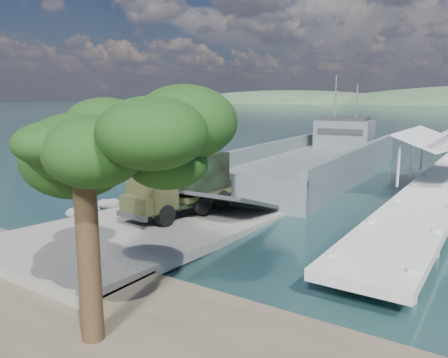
{
  "coord_description": "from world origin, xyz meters",
  "views": [
    {
      "loc": [
        17.24,
        -19.2,
        7.84
      ],
      "look_at": [
        0.64,
        6.0,
        2.2
      ],
      "focal_mm": 35.0,
      "sensor_mm": 36.0,
      "label": 1
    }
  ],
  "objects_px": {
    "landing_craft": "(314,166)",
    "pier": "(442,177)",
    "soldier": "(130,203)",
    "military_truck": "(184,185)",
    "overhang_tree": "(84,148)"
  },
  "relations": [
    {
      "from": "pier",
      "to": "soldier",
      "type": "bearing_deg",
      "value": -127.77
    },
    {
      "from": "military_truck",
      "to": "soldier",
      "type": "relative_size",
      "value": 4.27
    },
    {
      "from": "landing_craft",
      "to": "military_truck",
      "type": "bearing_deg",
      "value": -94.95
    },
    {
      "from": "landing_craft",
      "to": "military_truck",
      "type": "relative_size",
      "value": 4.71
    },
    {
      "from": "landing_craft",
      "to": "overhang_tree",
      "type": "bearing_deg",
      "value": -83.59
    },
    {
      "from": "military_truck",
      "to": "overhang_tree",
      "type": "xyz_separation_m",
      "value": [
        6.25,
        -12.71,
        3.97
      ]
    },
    {
      "from": "military_truck",
      "to": "soldier",
      "type": "bearing_deg",
      "value": -121.82
    },
    {
      "from": "landing_craft",
      "to": "pier",
      "type": "bearing_deg",
      "value": -20.99
    },
    {
      "from": "landing_craft",
      "to": "military_truck",
      "type": "xyz_separation_m",
      "value": [
        -0.61,
        -20.46,
        1.42
      ]
    },
    {
      "from": "landing_craft",
      "to": "military_truck",
      "type": "distance_m",
      "value": 20.52
    },
    {
      "from": "landing_craft",
      "to": "overhang_tree",
      "type": "distance_m",
      "value": 34.08
    },
    {
      "from": "landing_craft",
      "to": "overhang_tree",
      "type": "relative_size",
      "value": 4.45
    },
    {
      "from": "pier",
      "to": "landing_craft",
      "type": "bearing_deg",
      "value": 162.25
    },
    {
      "from": "pier",
      "to": "military_truck",
      "type": "height_order",
      "value": "pier"
    },
    {
      "from": "pier",
      "to": "soldier",
      "type": "distance_m",
      "value": 24.48
    }
  ]
}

